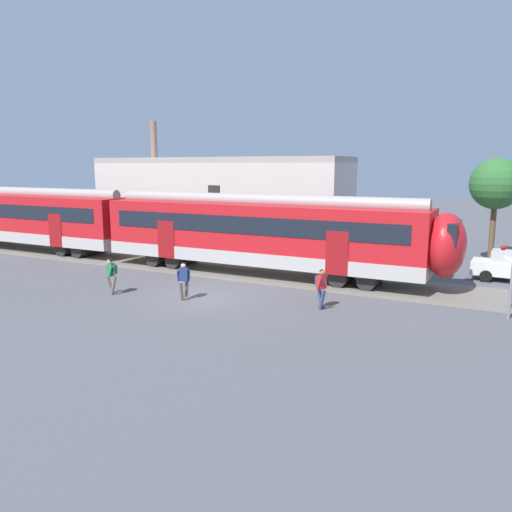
{
  "coord_description": "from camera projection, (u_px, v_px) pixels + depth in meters",
  "views": [
    {
      "loc": [
        11.97,
        -18.04,
        5.77
      ],
      "look_at": [
        1.47,
        2.57,
        1.6
      ],
      "focal_mm": 35.0,
      "sensor_mm": 36.0,
      "label": 1
    }
  ],
  "objects": [
    {
      "name": "ground_plane",
      "position": [
        200.0,
        298.0,
        22.19
      ],
      "size": [
        160.0,
        160.0,
        0.0
      ],
      "primitive_type": "plane",
      "color": "#515156"
    },
    {
      "name": "commuter_train",
      "position": [
        134.0,
        224.0,
        30.62
      ],
      "size": [
        38.05,
        3.07,
        4.73
      ],
      "color": "#B7B2AD",
      "rests_on": "ground"
    },
    {
      "name": "track_bed",
      "position": [
        105.0,
        257.0,
        32.13
      ],
      "size": [
        80.0,
        4.4,
        0.01
      ],
      "primitive_type": "cube",
      "color": "slate",
      "rests_on": "ground"
    },
    {
      "name": "pedestrian_green",
      "position": [
        111.0,
        273.0,
        22.66
      ],
      "size": [
        0.7,
        0.53,
        1.67
      ],
      "color": "#6B6051",
      "rests_on": "ground"
    },
    {
      "name": "pedestrian_navy",
      "position": [
        184.0,
        278.0,
        21.7
      ],
      "size": [
        0.52,
        0.71,
        1.67
      ],
      "color": "#6B6051",
      "rests_on": "ground"
    },
    {
      "name": "street_tree_right",
      "position": [
        496.0,
        184.0,
        28.92
      ],
      "size": [
        2.97,
        2.97,
        6.26
      ],
      "color": "brown",
      "rests_on": "ground"
    },
    {
      "name": "background_building",
      "position": [
        219.0,
        201.0,
        36.9
      ],
      "size": [
        19.36,
        5.0,
        9.2
      ],
      "color": "beige",
      "rests_on": "ground"
    },
    {
      "name": "pedestrian_red",
      "position": [
        321.0,
        285.0,
        20.31
      ],
      "size": [
        0.58,
        0.65,
        1.67
      ],
      "color": "navy",
      "rests_on": "ground"
    }
  ]
}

